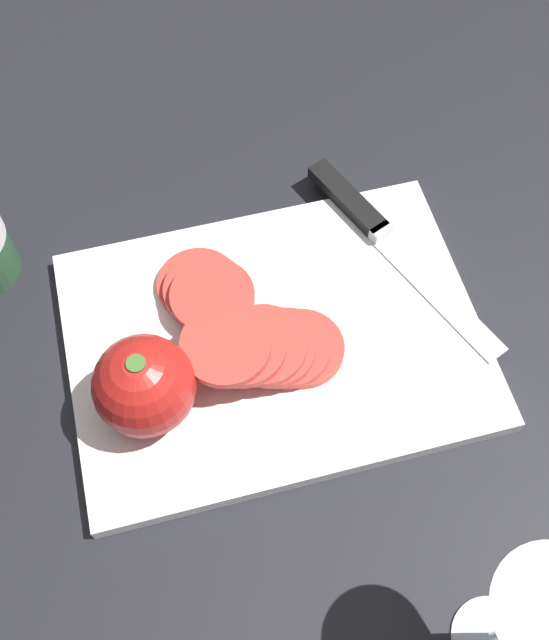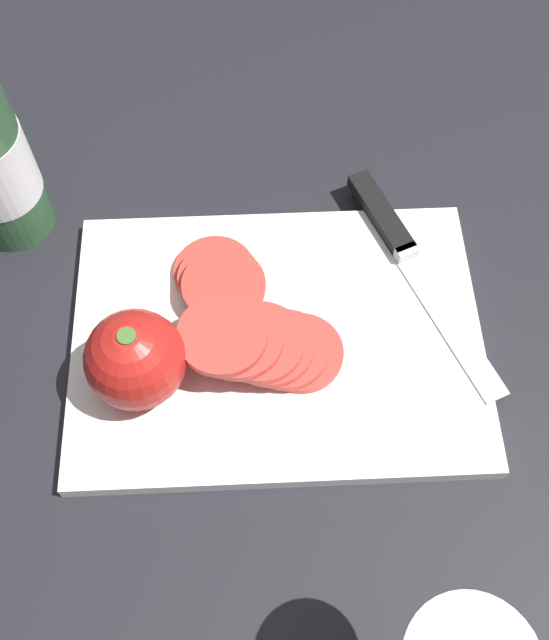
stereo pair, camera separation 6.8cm
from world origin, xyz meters
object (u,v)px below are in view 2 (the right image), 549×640
(whole_tomato, at_px, (132,360))
(tomato_slice_stack_near, at_px, (259,345))
(knife, at_px, (392,237))
(tomato_slice_stack_far, at_px, (216,278))

(whole_tomato, relative_size, tomato_slice_stack_near, 0.60)
(whole_tomato, relative_size, knife, 0.34)
(tomato_slice_stack_near, bearing_deg, knife, 42.48)
(knife, bearing_deg, whole_tomato, -81.81)
(whole_tomato, relative_size, tomato_slice_stack_far, 0.85)
(tomato_slice_stack_near, distance_m, tomato_slice_stack_far, 0.09)
(whole_tomato, distance_m, tomato_slice_stack_near, 0.11)
(knife, bearing_deg, tomato_slice_stack_far, -97.61)
(tomato_slice_stack_far, bearing_deg, knife, 14.61)
(whole_tomato, bearing_deg, knife, 30.40)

